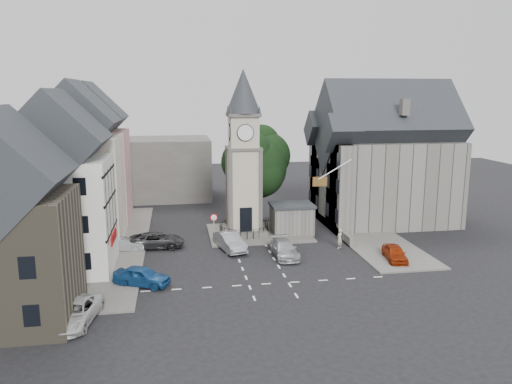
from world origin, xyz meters
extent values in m
plane|color=black|center=(0.00, 0.00, 0.00)|extent=(120.00, 120.00, 0.00)
cube|color=#595651|center=(-12.50, 6.00, 0.07)|extent=(6.00, 30.00, 0.14)
cube|color=#595651|center=(12.00, 8.00, 0.07)|extent=(6.00, 26.00, 0.14)
cube|color=#595651|center=(1.50, 8.00, 0.08)|extent=(10.00, 8.00, 0.16)
cube|color=silver|center=(0.00, -5.50, 0.01)|extent=(20.00, 8.00, 0.01)
cube|color=#4C4944|center=(0.00, 8.00, 0.35)|extent=(4.20, 4.20, 0.70)
torus|color=black|center=(0.00, 8.00, 1.08)|extent=(4.86, 4.86, 0.06)
cube|color=#AAA289|center=(0.00, 8.00, 4.70)|extent=(3.00, 3.00, 8.00)
cube|color=black|center=(0.00, 6.55, 1.90)|extent=(1.20, 0.25, 2.40)
cube|color=#4C4944|center=(0.00, 8.00, 8.70)|extent=(3.30, 3.30, 0.25)
cube|color=#AAA289|center=(0.00, 8.00, 10.30)|extent=(2.70, 2.70, 3.20)
cylinder|color=white|center=(0.00, 6.60, 10.30)|extent=(1.50, 0.12, 1.50)
cube|color=#4C4944|center=(0.00, 8.00, 11.90)|extent=(3.10, 3.10, 0.30)
cone|color=#21252A|center=(0.00, 8.00, 14.15)|extent=(3.40, 3.40, 4.20)
cube|color=#5E5D57|center=(4.80, 7.50, 1.40)|extent=(4.00, 3.00, 2.80)
cube|color=#21252A|center=(4.80, 7.50, 2.95)|extent=(4.30, 3.30, 0.25)
cylinder|color=black|center=(2.00, 13.00, 2.20)|extent=(0.70, 0.70, 4.40)
cylinder|color=black|center=(-3.20, 5.50, 1.25)|extent=(0.10, 0.10, 2.50)
cone|color=#A50C0C|center=(-3.20, 5.40, 2.50)|extent=(0.70, 0.06, 0.70)
cone|color=white|center=(-3.20, 5.38, 2.50)|extent=(0.54, 0.04, 0.54)
cube|color=#CD8D98|center=(-15.50, 16.00, 5.00)|extent=(7.50, 7.00, 10.00)
cube|color=beige|center=(-15.50, 8.00, 5.00)|extent=(7.50, 7.00, 10.00)
cube|color=silver|center=(-15.50, 0.00, 4.50)|extent=(7.50, 7.00, 9.00)
cube|color=#4F493B|center=(-17.00, -9.00, 4.00)|extent=(8.00, 7.00, 8.00)
cube|color=#4C4944|center=(-12.00, 28.00, 4.00)|extent=(20.00, 10.00, 8.00)
cube|color=#5E5D57|center=(16.00, 11.00, 4.50)|extent=(14.00, 10.00, 9.00)
cube|color=#5E5D57|center=(9.80, 7.50, 4.50)|extent=(1.60, 4.40, 9.00)
cube|color=#5E5D57|center=(9.80, 14.50, 4.50)|extent=(1.60, 4.40, 9.00)
cube|color=#5E5D57|center=(9.20, 10.00, 0.45)|extent=(0.40, 16.00, 0.90)
cylinder|color=white|center=(8.00, 4.00, 7.00)|extent=(3.17, 0.10, 1.89)
plane|color=#B21414|center=(6.60, 4.00, 5.90)|extent=(1.40, 0.00, 1.40)
imported|color=navy|center=(-9.29, -4.31, 0.72)|extent=(4.57, 3.30, 1.45)
imported|color=gray|center=(-11.50, 4.30, 0.63)|extent=(3.82, 1.34, 1.26)
imported|color=#2D2D2F|center=(-8.54, 4.85, 0.71)|extent=(5.22, 2.63, 1.42)
imported|color=#93959B|center=(-1.95, 3.13, 0.78)|extent=(2.83, 5.03, 1.57)
imported|color=#ADAFB5|center=(2.50, 0.50, 0.69)|extent=(2.02, 4.79, 1.38)
imported|color=#8F2507|center=(11.50, -2.06, 0.66)|extent=(2.19, 4.10, 1.33)
imported|color=silver|center=(-13.00, -10.00, 0.71)|extent=(3.23, 5.44, 1.42)
imported|color=#B4A995|center=(8.00, 2.00, 0.91)|extent=(0.79, 0.76, 1.81)
camera|label=1|loc=(-6.59, -40.00, 13.94)|focal=35.00mm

